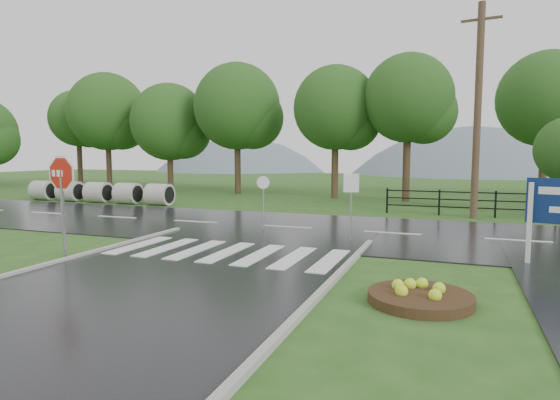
% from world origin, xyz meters
% --- Properties ---
extents(ground, '(120.00, 120.00, 0.00)m').
position_xyz_m(ground, '(0.00, 0.00, 0.00)').
color(ground, '#2A541C').
rests_on(ground, ground).
extents(main_road, '(90.00, 8.00, 0.04)m').
position_xyz_m(main_road, '(0.00, 10.00, 0.00)').
color(main_road, black).
rests_on(main_road, ground).
extents(crosswalk, '(6.50, 2.80, 0.02)m').
position_xyz_m(crosswalk, '(0.00, 5.00, 0.06)').
color(crosswalk, silver).
rests_on(crosswalk, ground).
extents(fence_west, '(9.58, 0.08, 1.20)m').
position_xyz_m(fence_west, '(7.75, 16.00, 0.72)').
color(fence_west, black).
rests_on(fence_west, ground).
extents(hills, '(102.00, 48.00, 48.00)m').
position_xyz_m(hills, '(3.49, 65.00, -15.54)').
color(hills, slate).
rests_on(hills, ground).
extents(treeline, '(83.20, 5.20, 10.00)m').
position_xyz_m(treeline, '(1.00, 24.00, 0.00)').
color(treeline, '#1F4A17').
rests_on(treeline, ground).
extents(culvert_pipes, '(9.70, 1.20, 1.20)m').
position_xyz_m(culvert_pipes, '(-13.44, 15.00, 0.60)').
color(culvert_pipes, '#9E9B93').
rests_on(culvert_pipes, ground).
extents(stop_sign, '(1.32, 0.14, 2.99)m').
position_xyz_m(stop_sign, '(-3.95, 3.01, 2.06)').
color(stop_sign, '#939399').
rests_on(stop_sign, ground).
extents(flower_bed, '(1.98, 1.98, 0.40)m').
position_xyz_m(flower_bed, '(5.46, 2.36, 0.15)').
color(flower_bed, '#332111').
rests_on(flower_bed, ground).
extents(reg_sign_small, '(0.49, 0.11, 2.22)m').
position_xyz_m(reg_sign_small, '(2.91, 8.06, 1.57)').
color(reg_sign_small, '#939399').
rests_on(reg_sign_small, ground).
extents(reg_sign_round, '(0.46, 0.13, 2.03)m').
position_xyz_m(reg_sign_round, '(-0.59, 9.14, 1.30)').
color(reg_sign_round, '#939399').
rests_on(reg_sign_round, ground).
extents(utility_pole_east, '(1.64, 0.34, 9.26)m').
position_xyz_m(utility_pole_east, '(6.84, 15.50, 4.71)').
color(utility_pole_east, '#473523').
rests_on(utility_pole_east, ground).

